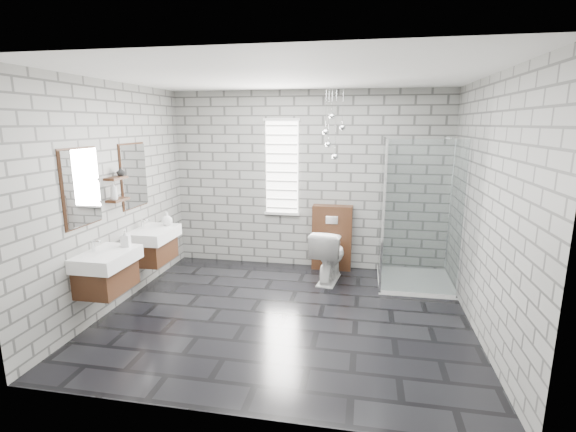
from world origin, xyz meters
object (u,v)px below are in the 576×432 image
(shower_enclosure, at_px, (410,251))
(toilet, at_px, (329,255))
(vanity_left, at_px, (104,260))
(cistern_panel, at_px, (332,238))
(vanity_right, at_px, (151,235))

(shower_enclosure, xyz_separation_m, toilet, (-1.10, 0.01, -0.12))
(vanity_left, height_order, shower_enclosure, shower_enclosure)
(cistern_panel, relative_size, toilet, 1.31)
(shower_enclosure, bearing_deg, toilet, 179.68)
(cistern_panel, bearing_deg, vanity_right, -151.18)
(cistern_panel, bearing_deg, toilet, -90.00)
(vanity_left, xyz_separation_m, vanity_right, (0.00, 1.03, 0.00))
(vanity_left, bearing_deg, cistern_panel, 44.95)
(vanity_right, relative_size, toilet, 2.06)
(vanity_right, distance_m, toilet, 2.45)
(cistern_panel, height_order, shower_enclosure, shower_enclosure)
(cistern_panel, distance_m, toilet, 0.52)
(shower_enclosure, relative_size, toilet, 2.66)
(cistern_panel, xyz_separation_m, toilet, (0.00, -0.51, -0.12))
(shower_enclosure, bearing_deg, cistern_panel, 154.90)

